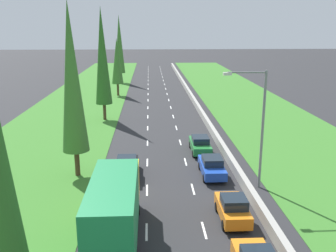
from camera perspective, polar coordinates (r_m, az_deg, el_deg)
name	(u,v)px	position (r m, az deg, el deg)	size (l,w,h in m)	color
ground_plane	(159,104)	(60.60, -1.40, 3.39)	(300.00, 300.00, 0.00)	#28282B
grass_verge_left	(79,104)	(61.61, -13.26, 3.20)	(14.00, 140.00, 0.04)	#387528
grass_verge_right	(247,103)	(62.61, 11.87, 3.46)	(14.00, 140.00, 0.04)	#387528
median_barrier	(194,101)	(60.92, 3.98, 3.82)	(0.44, 120.00, 0.85)	#9E9B93
lane_markings	(159,104)	(60.60, -1.40, 3.39)	(3.64, 116.00, 0.01)	white
orange_hatchback_right_lane	(233,208)	(24.78, 9.77, -12.19)	(1.74, 3.90, 1.72)	orange
blue_sedan_right_lane	(212,166)	(31.56, 6.65, -6.05)	(1.82, 4.50, 1.64)	#1E47B7
green_box_truck_left_lane	(115,210)	(21.57, -7.97, -12.41)	(2.46, 9.40, 4.18)	black
green_sedan_right_lane	(200,144)	(37.13, 4.88, -2.78)	(1.82, 4.50, 1.64)	#237A33
black_sedan_left_lane	(127,167)	(31.43, -6.26, -6.13)	(1.82, 4.50, 1.64)	black
poplar_tree_second	(72,78)	(30.46, -14.36, 6.98)	(2.15, 2.15, 14.07)	#4C3823
poplar_tree_third	(102,56)	(49.51, -9.92, 10.35)	(2.16, 2.16, 14.56)	#4C3823
poplar_tree_fourth	(117,61)	(67.57, -7.72, 9.69)	(2.05, 2.05, 10.13)	#4C3823
poplar_tree_fifth	(119,44)	(83.41, -7.36, 12.15)	(2.16, 2.16, 14.48)	#4C3823
street_light_mast	(258,121)	(28.53, 13.52, 0.68)	(3.20, 0.28, 9.00)	gray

